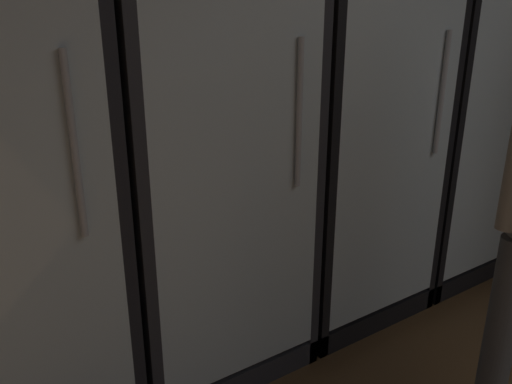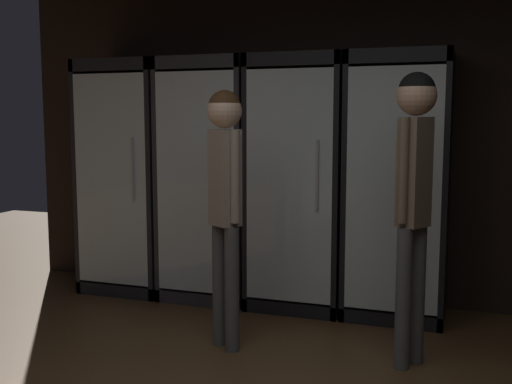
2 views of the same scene
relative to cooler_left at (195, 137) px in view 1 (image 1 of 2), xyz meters
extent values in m
cube|color=black|center=(1.18, 0.29, 0.46)|extent=(6.00, 0.06, 2.80)
cube|color=black|center=(-0.40, -0.04, 0.02)|extent=(0.04, 0.57, 1.93)
cylinder|color=#B2B2B7|center=(-0.53, -0.34, 0.12)|extent=(0.02, 0.02, 0.50)
cylinder|color=#194723|center=(-0.59, -0.02, -0.72)|extent=(0.07, 0.07, 0.19)
cylinder|color=#194723|center=(-0.59, -0.02, -0.59)|extent=(0.02, 0.02, 0.07)
cylinder|color=#B2332D|center=(-0.59, -0.02, -0.74)|extent=(0.08, 0.08, 0.06)
cylinder|color=black|center=(-0.54, -0.06, -0.16)|extent=(0.07, 0.07, 0.18)
cylinder|color=black|center=(-0.54, -0.06, -0.03)|extent=(0.02, 0.02, 0.08)
cylinder|color=#B2332D|center=(-0.54, -0.06, -0.18)|extent=(0.08, 0.08, 0.07)
cylinder|color=#9EAD99|center=(-0.58, -0.05, 0.42)|extent=(0.06, 0.06, 0.24)
cylinder|color=tan|center=(-0.58, -0.05, 0.41)|extent=(0.07, 0.07, 0.07)
cube|color=#2B2B30|center=(0.00, 0.22, 0.02)|extent=(0.72, 0.04, 1.93)
cube|color=#2B2B30|center=(-0.34, -0.04, 0.02)|extent=(0.04, 0.57, 1.93)
cube|color=#2B2B30|center=(0.34, -0.04, 0.02)|extent=(0.04, 0.57, 1.93)
cube|color=#2B2B30|center=(0.00, -0.04, -0.89)|extent=(0.72, 0.57, 0.10)
cube|color=white|center=(0.00, 0.19, 0.02)|extent=(0.64, 0.02, 1.69)
cube|color=silver|center=(0.00, -0.32, 0.02)|extent=(0.64, 0.02, 1.69)
cylinder|color=#B2B2B7|center=(0.22, -0.34, 0.12)|extent=(0.02, 0.02, 0.50)
cube|color=silver|center=(0.00, -0.04, -0.82)|extent=(0.62, 0.49, 0.02)
cylinder|color=#336B38|center=(-0.16, -0.06, -0.71)|extent=(0.07, 0.07, 0.21)
cylinder|color=#336B38|center=(-0.16, -0.06, -0.56)|extent=(0.02, 0.02, 0.09)
cylinder|color=#B2332D|center=(-0.16, -0.06, -0.72)|extent=(0.07, 0.07, 0.07)
cylinder|color=gray|center=(0.16, 0.00, -0.70)|extent=(0.07, 0.07, 0.22)
cylinder|color=gray|center=(0.16, 0.00, -0.56)|extent=(0.02, 0.02, 0.06)
cylinder|color=#B2332D|center=(0.16, 0.00, -0.71)|extent=(0.07, 0.07, 0.08)
cube|color=silver|center=(0.00, -0.04, -0.26)|extent=(0.62, 0.49, 0.02)
cylinder|color=#9EAD99|center=(-0.23, -0.03, -0.15)|extent=(0.06, 0.06, 0.21)
cylinder|color=#9EAD99|center=(-0.23, -0.03, -0.01)|extent=(0.02, 0.02, 0.08)
cylinder|color=#2D2D33|center=(-0.23, -0.03, -0.14)|extent=(0.07, 0.07, 0.06)
cylinder|color=#9EAD99|center=(-0.08, -0.04, -0.16)|extent=(0.07, 0.07, 0.19)
cylinder|color=#9EAD99|center=(-0.08, -0.04, -0.01)|extent=(0.03, 0.03, 0.10)
cylinder|color=white|center=(-0.08, -0.04, -0.15)|extent=(0.08, 0.08, 0.07)
cylinder|color=#336B38|center=(0.08, -0.04, -0.16)|extent=(0.07, 0.07, 0.19)
cylinder|color=#336B38|center=(0.08, -0.04, -0.03)|extent=(0.03, 0.03, 0.06)
cylinder|color=tan|center=(0.08, -0.04, -0.17)|extent=(0.07, 0.07, 0.06)
cylinder|color=brown|center=(0.23, -0.04, -0.14)|extent=(0.07, 0.07, 0.23)
cylinder|color=brown|center=(0.23, -0.04, 0.00)|extent=(0.02, 0.02, 0.06)
cylinder|color=#2D2D33|center=(0.23, -0.04, -0.15)|extent=(0.07, 0.07, 0.08)
cube|color=silver|center=(0.00, -0.04, 0.30)|extent=(0.62, 0.49, 0.02)
cylinder|color=#194723|center=(-0.16, -0.09, 0.40)|extent=(0.06, 0.06, 0.19)
cylinder|color=beige|center=(-0.16, -0.09, 0.39)|extent=(0.07, 0.07, 0.07)
cylinder|color=#194723|center=(0.15, -0.05, 0.40)|extent=(0.06, 0.06, 0.20)
cylinder|color=white|center=(0.15, -0.05, 0.40)|extent=(0.07, 0.07, 0.07)
cube|color=black|center=(0.74, 0.22, 0.02)|extent=(0.72, 0.04, 1.93)
cube|color=black|center=(0.40, -0.04, 0.02)|extent=(0.04, 0.57, 1.93)
cube|color=black|center=(1.08, -0.04, 0.02)|extent=(0.04, 0.57, 1.93)
cube|color=black|center=(0.74, -0.04, -0.89)|extent=(0.72, 0.57, 0.10)
cube|color=white|center=(0.74, 0.19, 0.02)|extent=(0.64, 0.02, 1.69)
cube|color=silver|center=(0.74, -0.32, 0.02)|extent=(0.64, 0.02, 1.69)
cylinder|color=#B2B2B7|center=(0.96, -0.34, 0.12)|extent=(0.02, 0.02, 0.50)
cube|color=silver|center=(0.74, -0.04, -0.82)|extent=(0.62, 0.49, 0.02)
cylinder|color=#336B38|center=(0.51, -0.08, -0.70)|extent=(0.07, 0.07, 0.23)
cylinder|color=#336B38|center=(0.51, -0.08, -0.54)|extent=(0.03, 0.03, 0.09)
cylinder|color=beige|center=(0.51, -0.08, -0.73)|extent=(0.08, 0.08, 0.07)
cylinder|color=black|center=(0.66, -0.08, -0.72)|extent=(0.07, 0.07, 0.19)
cylinder|color=black|center=(0.66, -0.08, -0.59)|extent=(0.02, 0.02, 0.08)
cylinder|color=white|center=(0.66, -0.08, -0.71)|extent=(0.07, 0.07, 0.07)
cylinder|color=#336B38|center=(0.83, -0.08, -0.72)|extent=(0.08, 0.08, 0.19)
cylinder|color=#336B38|center=(0.83, -0.08, -0.59)|extent=(0.02, 0.02, 0.07)
cylinder|color=#2D2D33|center=(0.83, -0.08, -0.75)|extent=(0.08, 0.08, 0.08)
cylinder|color=brown|center=(0.97, -0.07, -0.72)|extent=(0.06, 0.06, 0.20)
cylinder|color=brown|center=(0.97, -0.07, -0.58)|extent=(0.02, 0.02, 0.08)
cylinder|color=tan|center=(0.97, -0.07, -0.74)|extent=(0.06, 0.06, 0.08)
cube|color=silver|center=(0.74, -0.04, -0.26)|extent=(0.62, 0.49, 0.02)
cylinder|color=brown|center=(0.58, -0.03, -0.16)|extent=(0.07, 0.07, 0.20)
cylinder|color=brown|center=(0.58, -0.03, -0.01)|extent=(0.02, 0.02, 0.09)
cylinder|color=#B2332D|center=(0.58, -0.03, -0.18)|extent=(0.07, 0.07, 0.05)
cylinder|color=#336B38|center=(0.90, -0.02, -0.16)|extent=(0.06, 0.06, 0.20)
cylinder|color=#336B38|center=(0.90, -0.02, -0.02)|extent=(0.02, 0.02, 0.07)
cylinder|color=beige|center=(0.90, -0.02, -0.16)|extent=(0.07, 0.07, 0.07)
cube|color=silver|center=(0.74, -0.04, 0.30)|extent=(0.62, 0.49, 0.02)
cylinder|color=brown|center=(0.53, 0.00, 0.41)|extent=(0.06, 0.06, 0.22)
cylinder|color=beige|center=(0.53, 0.00, 0.40)|extent=(0.07, 0.07, 0.06)
cylinder|color=#336B38|center=(0.74, -0.04, 0.42)|extent=(0.07, 0.07, 0.24)
cylinder|color=tan|center=(0.74, -0.04, 0.42)|extent=(0.07, 0.07, 0.09)
cylinder|color=#9EAD99|center=(0.94, -0.07, 0.40)|extent=(0.07, 0.07, 0.18)
cylinder|color=beige|center=(0.94, -0.07, 0.40)|extent=(0.07, 0.07, 0.05)
cube|color=black|center=(1.48, 0.22, 0.02)|extent=(0.72, 0.04, 1.93)
cube|color=black|center=(1.14, -0.04, 0.02)|extent=(0.04, 0.57, 1.93)
cube|color=black|center=(1.82, -0.04, 0.02)|extent=(0.04, 0.57, 1.93)
cube|color=black|center=(1.48, -0.04, -0.89)|extent=(0.72, 0.57, 0.10)
cube|color=white|center=(1.48, 0.19, 0.02)|extent=(0.64, 0.02, 1.69)
cube|color=silver|center=(1.48, -0.32, 0.02)|extent=(0.64, 0.02, 1.69)
cube|color=silver|center=(1.48, -0.04, -0.82)|extent=(0.62, 0.49, 0.02)
cylinder|color=#194723|center=(1.24, -0.06, -0.70)|extent=(0.06, 0.06, 0.23)
cylinder|color=#194723|center=(1.24, -0.06, -0.54)|extent=(0.02, 0.02, 0.09)
cylinder|color=#2D2D33|center=(1.24, -0.06, -0.73)|extent=(0.07, 0.07, 0.08)
cylinder|color=black|center=(1.40, -0.02, -0.70)|extent=(0.07, 0.07, 0.23)
cylinder|color=black|center=(1.40, -0.02, -0.54)|extent=(0.02, 0.02, 0.09)
cylinder|color=tan|center=(1.40, -0.02, -0.69)|extent=(0.08, 0.08, 0.09)
cylinder|color=#9EAD99|center=(1.57, -0.09, -0.70)|extent=(0.07, 0.07, 0.23)
cylinder|color=#9EAD99|center=(1.57, -0.09, -0.55)|extent=(0.03, 0.03, 0.06)
cylinder|color=#B2332D|center=(1.57, -0.09, -0.72)|extent=(0.07, 0.07, 0.06)
cylinder|color=gray|center=(1.72, -0.03, -0.71)|extent=(0.06, 0.06, 0.20)
cylinder|color=gray|center=(1.72, -0.03, -0.57)|extent=(0.02, 0.02, 0.09)
cylinder|color=tan|center=(1.72, -0.03, -0.73)|extent=(0.07, 0.07, 0.07)
cube|color=silver|center=(1.48, -0.04, -0.40)|extent=(0.62, 0.49, 0.02)
cylinder|color=#194723|center=(1.25, -0.05, -0.29)|extent=(0.07, 0.07, 0.20)
cylinder|color=#194723|center=(1.25, -0.05, -0.16)|extent=(0.03, 0.03, 0.07)
cylinder|color=beige|center=(1.25, -0.05, -0.29)|extent=(0.08, 0.08, 0.06)
cylinder|color=black|center=(1.41, -0.08, -0.28)|extent=(0.07, 0.07, 0.23)
cylinder|color=black|center=(1.41, -0.08, -0.13)|extent=(0.03, 0.03, 0.07)
cylinder|color=#2D2D33|center=(1.41, -0.08, -0.30)|extent=(0.07, 0.07, 0.07)
cylinder|color=#194723|center=(1.55, -0.01, -0.29)|extent=(0.06, 0.06, 0.21)
cylinder|color=#194723|center=(1.55, -0.01, -0.14)|extent=(0.02, 0.02, 0.10)
cylinder|color=white|center=(1.55, -0.01, -0.28)|extent=(0.07, 0.07, 0.06)
cylinder|color=#9EAD99|center=(1.71, -0.02, -0.29)|extent=(0.06, 0.06, 0.20)
cylinder|color=#9EAD99|center=(1.71, -0.02, -0.15)|extent=(0.02, 0.02, 0.09)
cylinder|color=#B2332D|center=(1.71, -0.02, -0.31)|extent=(0.06, 0.06, 0.07)
cube|color=silver|center=(1.48, -0.04, 0.02)|extent=(0.62, 0.49, 0.02)
cylinder|color=black|center=(1.27, -0.07, 0.14)|extent=(0.06, 0.06, 0.24)
cylinder|color=black|center=(1.27, -0.07, 0.30)|extent=(0.02, 0.02, 0.08)
cylinder|color=tan|center=(1.27, -0.07, 0.12)|extent=(0.06, 0.06, 0.07)
cylinder|color=#9EAD99|center=(1.49, -0.01, 0.12)|extent=(0.07, 0.07, 0.19)
cylinder|color=#9EAD99|center=(1.49, -0.01, 0.26)|extent=(0.02, 0.02, 0.10)
cylinder|color=white|center=(1.49, -0.01, 0.10)|extent=(0.07, 0.07, 0.05)
cylinder|color=black|center=(1.70, -0.06, 0.14)|extent=(0.06, 0.06, 0.23)
cylinder|color=black|center=(1.70, -0.06, 0.29)|extent=(0.02, 0.02, 0.06)
cylinder|color=beige|center=(1.70, -0.06, 0.14)|extent=(0.06, 0.06, 0.09)
cube|color=silver|center=(1.48, -0.04, 0.44)|extent=(0.62, 0.49, 0.02)
cylinder|color=#4C4C4C|center=(0.48, -1.00, -0.54)|extent=(0.09, 0.09, 0.80)
camera|label=1|loc=(-0.87, -1.69, 0.48)|focal=36.87mm
camera|label=2|loc=(1.95, -4.54, 0.52)|focal=42.93mm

